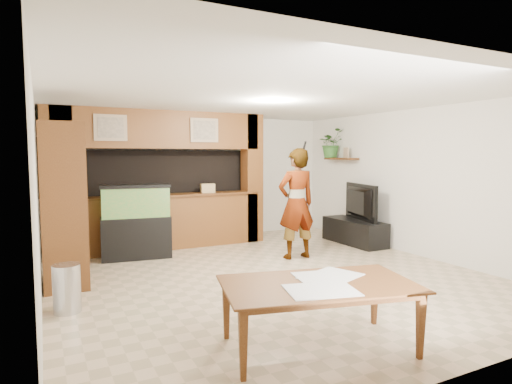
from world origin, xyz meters
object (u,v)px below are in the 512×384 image
aquarium (136,222)px  dining_table (320,317)px  television (355,202)px  pantry_cabinet (63,205)px  person (296,204)px

aquarium → dining_table: bearing=-72.3°
television → aquarium: bearing=94.2°
television → pantry_cabinet: bearing=108.0°
dining_table → pantry_cabinet: bearing=135.0°
aquarium → person: (2.48, -1.22, 0.32)m
person → dining_table: 3.58m
television → dining_table: television is taller
pantry_cabinet → person: (3.66, -0.12, -0.16)m
dining_table → aquarium: bearing=113.8°
television → person: (-1.69, -0.49, 0.10)m
pantry_cabinet → person: bearing=-1.8°
pantry_cabinet → television: (5.35, 0.37, -0.26)m
person → dining_table: bearing=62.6°
aquarium → dining_table: (0.79, -4.31, -0.32)m
pantry_cabinet → television: pantry_cabinet is taller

